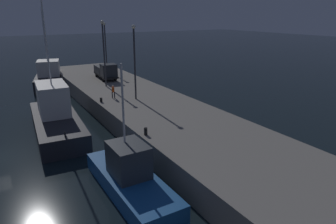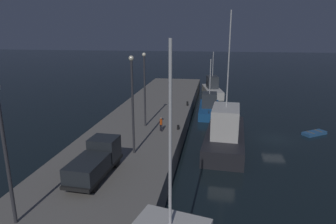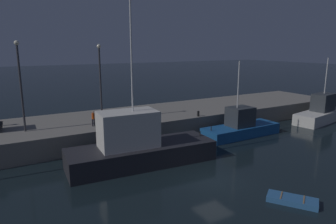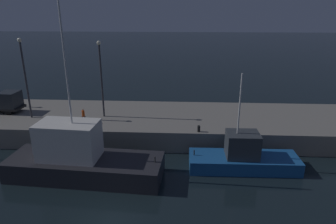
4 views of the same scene
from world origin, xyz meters
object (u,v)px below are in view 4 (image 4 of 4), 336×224
Objects in this scene: lamp_post_central at (101,74)px; dockworker at (83,115)px; bollard_west at (87,127)px; bollard_central at (199,129)px; fishing_boat_white at (80,159)px; lamp_post_east at (25,73)px; fishing_boat_blue at (243,157)px.

lamp_post_central is 4.73m from dockworker.
bollard_west is 0.81× the size of bollard_central.
dockworker is (-1.86, 6.90, 1.40)m from fishing_boat_white.
lamp_post_east is at bearing 168.20° from dockworker.
bollard_central is at bearing 27.09° from fishing_boat_white.
fishing_boat_blue is at bearing -26.09° from lamp_post_central.
bollard_west is at bearing 101.24° from fishing_boat_white.
lamp_post_central is at bearing 159.55° from bollard_central.
bollard_central is (10.34, -3.86, -4.49)m from lamp_post_central.
fishing_boat_blue is 1.12× the size of lamp_post_east.
dockworker is 2.48× the size of bollard_central.
fishing_boat_white is 28.84× the size of bollard_west.
bollard_central is (18.24, -3.06, -4.65)m from lamp_post_east.
lamp_post_central is 5.32× the size of dockworker.
bollard_west is at bearing -179.90° from bollard_central.
lamp_post_east is 5.51× the size of dockworker.
fishing_boat_white is 7.28m from dockworker.
fishing_boat_blue is 14.08m from fishing_boat_white.
bollard_central is at bearing 141.17° from fishing_boat_blue.
dockworker is (6.30, -1.32, -4.08)m from lamp_post_east.
dockworker reaches higher than bollard_west.
bollard_west is at bearing -101.15° from lamp_post_central.
fishing_boat_white is 11.36m from bollard_central.
lamp_post_central is (-0.26, 9.01, 5.32)m from fishing_boat_white.
lamp_post_east reaches higher than fishing_boat_blue.
fishing_boat_white reaches higher than lamp_post_central.
fishing_boat_white is 9.45× the size of dockworker.
fishing_boat_white reaches higher than fishing_boat_blue.
fishing_boat_white is 5.30m from bollard_west.
fishing_boat_white is at bearing -171.53° from fishing_boat_blue.
fishing_boat_blue is at bearing -15.55° from lamp_post_east.
fishing_boat_blue is at bearing 8.47° from fishing_boat_white.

